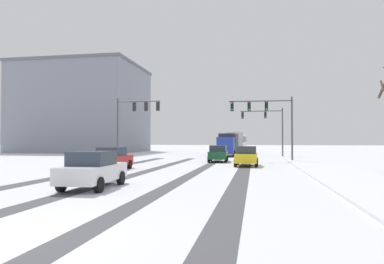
{
  "coord_description": "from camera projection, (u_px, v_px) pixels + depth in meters",
  "views": [
    {
      "loc": [
        5.15,
        -6.3,
        2.1
      ],
      "look_at": [
        0.0,
        22.1,
        2.8
      ],
      "focal_mm": 32.33,
      "sensor_mm": 36.0,
      "label": 1
    }
  ],
  "objects": [
    {
      "name": "car_yellow_cab_second",
      "position": [
        246.0,
        156.0,
        28.28
      ],
      "size": [
        1.9,
        4.14,
        1.62
      ],
      "color": "yellow",
      "rests_on": "ground"
    },
    {
      "name": "car_white_fourth",
      "position": [
        93.0,
        170.0,
        15.17
      ],
      "size": [
        1.96,
        4.16,
        1.62
      ],
      "color": "silver",
      "rests_on": "ground"
    },
    {
      "name": "box_truck_delivery",
      "position": [
        228.0,
        144.0,
        46.41
      ],
      "size": [
        2.47,
        7.46,
        3.02
      ],
      "color": "#233899",
      "rests_on": "ground"
    },
    {
      "name": "wheel_track_center",
      "position": [
        145.0,
        172.0,
        22.96
      ],
      "size": [
        0.9,
        34.73,
        0.01
      ],
      "primitive_type": "cube",
      "color": "#4C4C51",
      "rests_on": "ground"
    },
    {
      "name": "traffic_signal_near_left",
      "position": [
        134.0,
        115.0,
        35.54
      ],
      "size": [
        4.7,
        0.44,
        6.5
      ],
      "color": "#47474C",
      "rests_on": "ground"
    },
    {
      "name": "bus_oncoming",
      "position": [
        237.0,
        141.0,
        56.8
      ],
      "size": [
        2.87,
        11.06,
        3.38
      ],
      "color": "silver",
      "rests_on": "ground"
    },
    {
      "name": "sidewalk_kerb_right",
      "position": [
        348.0,
        177.0,
        19.21
      ],
      "size": [
        4.0,
        34.73,
        0.12
      ],
      "primitive_type": "cube",
      "color": "white",
      "rests_on": "ground"
    },
    {
      "name": "wheel_track_right_lane",
      "position": [
        195.0,
        173.0,
        22.35
      ],
      "size": [
        0.8,
        34.73,
        0.01
      ],
      "primitive_type": "cube",
      "color": "#4C4C51",
      "rests_on": "ground"
    },
    {
      "name": "traffic_signal_near_right",
      "position": [
        266.0,
        114.0,
        35.01
      ],
      "size": [
        6.38,
        0.62,
        6.5
      ],
      "color": "#47474C",
      "rests_on": "ground"
    },
    {
      "name": "wheel_track_left_lane",
      "position": [
        242.0,
        174.0,
        21.81
      ],
      "size": [
        0.9,
        34.73,
        0.01
      ],
      "primitive_type": "cube",
      "color": "#4C4C51",
      "rests_on": "ground"
    },
    {
      "name": "office_building_far_left_block",
      "position": [
        83.0,
        109.0,
        63.72
      ],
      "size": [
        21.0,
        17.08,
        15.8
      ],
      "color": "gray",
      "rests_on": "ground"
    },
    {
      "name": "car_dark_green_lead",
      "position": [
        218.0,
        153.0,
        33.74
      ],
      "size": [
        1.95,
        4.16,
        1.62
      ],
      "color": "#194C2D",
      "rests_on": "ground"
    },
    {
      "name": "traffic_signal_far_right",
      "position": [
        268.0,
        122.0,
        46.91
      ],
      "size": [
        5.7,
        0.52,
        6.5
      ],
      "color": "#47474C",
      "rests_on": "ground"
    },
    {
      "name": "car_red_third",
      "position": [
        112.0,
        158.0,
        24.48
      ],
      "size": [
        1.9,
        4.13,
        1.62
      ],
      "color": "red",
      "rests_on": "ground"
    },
    {
      "name": "wheel_track_oncoming",
      "position": [
        93.0,
        171.0,
        23.62
      ],
      "size": [
        1.08,
        34.73,
        0.01
      ],
      "primitive_type": "cube",
      "color": "#4C4C51",
      "rests_on": "ground"
    }
  ]
}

